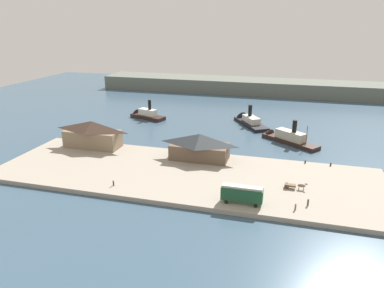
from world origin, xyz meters
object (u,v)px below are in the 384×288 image
at_px(pedestrian_at_waters_edge, 241,190).
at_px(ferry_moored_east, 248,120).
at_px(pedestrian_walking_east, 113,183).
at_px(ferry_moored_west, 285,137).
at_px(mooring_post_center_west, 331,164).
at_px(ferry_shed_east_terminal, 200,146).
at_px(mooring_post_west, 305,162).
at_px(ferry_shed_central_terminal, 92,134).
at_px(pedestrian_walking_west, 295,207).
at_px(ferry_outer_harbor, 145,115).
at_px(street_tram, 242,193).
at_px(pedestrian_standing_center, 308,202).
at_px(horse_cart, 294,185).

relative_size(pedestrian_at_waters_edge, ferry_moored_east, 0.07).
height_order(pedestrian_walking_east, ferry_moored_west, ferry_moored_west).
distance_m(mooring_post_center_west, ferry_moored_west, 27.25).
distance_m(ferry_shed_east_terminal, mooring_post_west, 32.63).
distance_m(ferry_shed_central_terminal, pedestrian_walking_west, 72.55).
distance_m(ferry_shed_central_terminal, pedestrian_at_waters_edge, 58.18).
relative_size(ferry_shed_east_terminal, ferry_moored_west, 0.81).
bearing_deg(ferry_outer_harbor, ferry_shed_east_terminal, -50.51).
distance_m(street_tram, mooring_post_center_west, 37.89).
bearing_deg(pedestrian_standing_center, pedestrian_walking_west, -134.02).
bearing_deg(mooring_post_center_west, pedestrian_walking_west, -108.29).
bearing_deg(horse_cart, pedestrian_walking_west, -88.32).
bearing_deg(ferry_shed_east_terminal, mooring_post_center_west, 6.99).
distance_m(pedestrian_standing_center, ferry_outer_harbor, 97.76).
xyz_separation_m(pedestrian_at_waters_edge, pedestrian_walking_east, (-32.97, -4.99, -0.05)).
relative_size(pedestrian_walking_west, mooring_post_center_west, 1.82).
bearing_deg(ferry_moored_east, pedestrian_at_waters_edge, -84.13).
distance_m(ferry_shed_central_terminal, mooring_post_west, 70.32).
relative_size(ferry_shed_central_terminal, horse_cart, 3.38).
bearing_deg(ferry_shed_central_terminal, ferry_shed_east_terminal, -1.68).
xyz_separation_m(street_tram, pedestrian_walking_east, (-33.93, 0.59, -1.87)).
xyz_separation_m(ferry_moored_east, ferry_outer_harbor, (-46.57, -3.62, 0.26)).
relative_size(street_tram, mooring_post_west, 10.93).
distance_m(pedestrian_at_waters_edge, mooring_post_center_west, 34.15).
height_order(mooring_post_west, ferry_outer_harbor, ferry_outer_harbor).
height_order(pedestrian_walking_west, ferry_moored_east, ferry_moored_east).
bearing_deg(ferry_shed_central_terminal, horse_cart, -12.86).
bearing_deg(pedestrian_walking_east, mooring_post_west, 31.52).
distance_m(mooring_post_west, ferry_moored_west, 24.11).
height_order(horse_cart, mooring_post_west, horse_cart).
height_order(horse_cart, pedestrian_walking_east, horse_cart).
distance_m(ferry_shed_central_terminal, ferry_shed_east_terminal, 38.08).
bearing_deg(mooring_post_west, pedestrian_at_waters_edge, -122.62).
bearing_deg(pedestrian_walking_east, mooring_post_center_west, 27.95).
distance_m(ferry_shed_east_terminal, pedestrian_standing_center, 39.42).
distance_m(pedestrian_at_waters_edge, pedestrian_walking_west, 14.40).
xyz_separation_m(ferry_shed_central_terminal, mooring_post_center_west, (77.40, 3.71, -4.18)).
bearing_deg(pedestrian_at_waters_edge, street_tram, -80.29).
bearing_deg(pedestrian_at_waters_edge, mooring_post_west, 57.38).
distance_m(horse_cart, ferry_outer_harbor, 89.73).
bearing_deg(mooring_post_center_west, ferry_moored_west, 121.21).
height_order(ferry_shed_central_terminal, pedestrian_walking_east, ferry_shed_central_terminal).
distance_m(ferry_shed_central_terminal, ferry_moored_west, 68.93).
height_order(pedestrian_walking_east, mooring_post_center_west, pedestrian_walking_east).
relative_size(pedestrian_standing_center, mooring_post_west, 1.99).
height_order(street_tram, horse_cart, street_tram).
height_order(pedestrian_standing_center, ferry_outer_harbor, ferry_outer_harbor).
distance_m(pedestrian_walking_west, pedestrian_standing_center, 4.07).
xyz_separation_m(pedestrian_at_waters_edge, pedestrian_standing_center, (16.17, -2.49, 0.04)).
height_order(ferry_shed_east_terminal, mooring_post_west, ferry_shed_east_terminal).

